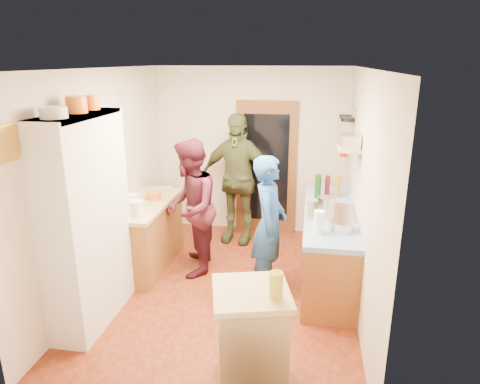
% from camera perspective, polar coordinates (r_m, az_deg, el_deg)
% --- Properties ---
extents(floor, '(3.00, 4.00, 0.02)m').
position_cam_1_polar(floor, '(5.39, -1.69, -12.82)').
color(floor, maroon).
rests_on(floor, ground).
extents(ceiling, '(3.00, 4.00, 0.02)m').
position_cam_1_polar(ceiling, '(4.66, -1.98, 16.26)').
color(ceiling, silver).
rests_on(ceiling, ground).
extents(wall_back, '(3.00, 0.02, 2.60)m').
position_cam_1_polar(wall_back, '(6.79, 1.46, 5.44)').
color(wall_back, beige).
rests_on(wall_back, ground).
extents(wall_front, '(3.00, 0.02, 2.60)m').
position_cam_1_polar(wall_front, '(3.06, -9.22, -10.07)').
color(wall_front, beige).
rests_on(wall_front, ground).
extents(wall_left, '(0.02, 4.00, 2.60)m').
position_cam_1_polar(wall_left, '(5.36, -17.88, 1.37)').
color(wall_left, beige).
rests_on(wall_left, ground).
extents(wall_right, '(0.02, 4.00, 2.60)m').
position_cam_1_polar(wall_right, '(4.82, 16.09, -0.21)').
color(wall_right, beige).
rests_on(wall_right, ground).
extents(door_frame, '(0.95, 0.06, 2.10)m').
position_cam_1_polar(door_frame, '(6.78, 3.49, 3.23)').
color(door_frame, brown).
rests_on(door_frame, ground).
extents(door_glass, '(0.70, 0.02, 1.70)m').
position_cam_1_polar(door_glass, '(6.74, 3.46, 3.16)').
color(door_glass, black).
rests_on(door_glass, door_frame).
extents(hutch_body, '(0.40, 1.20, 2.20)m').
position_cam_1_polar(hutch_body, '(4.65, -19.73, -3.79)').
color(hutch_body, silver).
rests_on(hutch_body, ground).
extents(hutch_top_shelf, '(0.40, 1.14, 0.04)m').
position_cam_1_polar(hutch_top_shelf, '(4.40, -21.16, 9.46)').
color(hutch_top_shelf, silver).
rests_on(hutch_top_shelf, hutch_body).
extents(plate_stack, '(0.24, 0.24, 0.10)m').
position_cam_1_polar(plate_stack, '(4.11, -23.61, 9.68)').
color(plate_stack, white).
rests_on(plate_stack, hutch_top_shelf).
extents(orange_pot_a, '(0.20, 0.20, 0.16)m').
position_cam_1_polar(orange_pot_a, '(4.44, -20.96, 10.82)').
color(orange_pot_a, orange).
rests_on(orange_pot_a, hutch_top_shelf).
extents(orange_pot_b, '(0.16, 0.16, 0.15)m').
position_cam_1_polar(orange_pot_b, '(4.69, -19.20, 11.22)').
color(orange_pot_b, orange).
rests_on(orange_pot_b, hutch_top_shelf).
extents(left_counter_base, '(0.60, 1.40, 0.85)m').
position_cam_1_polar(left_counter_base, '(5.90, -12.45, -5.74)').
color(left_counter_base, '#975828').
rests_on(left_counter_base, ground).
extents(left_counter_top, '(0.64, 1.44, 0.05)m').
position_cam_1_polar(left_counter_top, '(5.74, -12.74, -1.61)').
color(left_counter_top, tan).
rests_on(left_counter_top, left_counter_base).
extents(toaster, '(0.25, 0.18, 0.18)m').
position_cam_1_polar(toaster, '(5.28, -14.16, -2.06)').
color(toaster, white).
rests_on(toaster, left_counter_top).
extents(kettle, '(0.19, 0.19, 0.17)m').
position_cam_1_polar(kettle, '(5.55, -14.05, -1.14)').
color(kettle, white).
rests_on(kettle, left_counter_top).
extents(orange_bowl, '(0.26, 0.26, 0.09)m').
position_cam_1_polar(orange_bowl, '(5.85, -11.43, -0.46)').
color(orange_bowl, orange).
rests_on(orange_bowl, left_counter_top).
extents(chopping_board, '(0.36, 0.31, 0.02)m').
position_cam_1_polar(chopping_board, '(6.25, -10.61, 0.42)').
color(chopping_board, tan).
rests_on(chopping_board, left_counter_top).
extents(right_counter_base, '(0.60, 2.20, 0.84)m').
position_cam_1_polar(right_counter_base, '(5.57, 11.60, -7.19)').
color(right_counter_base, '#975828').
rests_on(right_counter_base, ground).
extents(right_counter_top, '(0.62, 2.22, 0.06)m').
position_cam_1_polar(right_counter_top, '(5.40, 11.89, -2.84)').
color(right_counter_top, blue).
rests_on(right_counter_top, right_counter_base).
extents(hob, '(0.55, 0.58, 0.04)m').
position_cam_1_polar(hob, '(5.33, 11.94, -2.54)').
color(hob, silver).
rests_on(hob, right_counter_top).
extents(pot_on_hob, '(0.21, 0.21, 0.14)m').
position_cam_1_polar(pot_on_hob, '(5.36, 11.44, -1.38)').
color(pot_on_hob, silver).
rests_on(pot_on_hob, hob).
extents(bottle_a, '(0.09, 0.09, 0.33)m').
position_cam_1_polar(bottle_a, '(5.84, 10.35, 0.78)').
color(bottle_a, '#143F14').
rests_on(bottle_a, right_counter_top).
extents(bottle_b, '(0.09, 0.09, 0.28)m').
position_cam_1_polar(bottle_b, '(5.97, 11.58, 0.85)').
color(bottle_b, '#591419').
rests_on(bottle_b, right_counter_top).
extents(bottle_c, '(0.08, 0.08, 0.29)m').
position_cam_1_polar(bottle_c, '(5.92, 12.85, 0.71)').
color(bottle_c, olive).
rests_on(bottle_c, right_counter_top).
extents(paper_towel, '(0.14, 0.14, 0.25)m').
position_cam_1_polar(paper_towel, '(4.66, 10.47, -3.97)').
color(paper_towel, white).
rests_on(paper_towel, right_counter_top).
extents(mixing_bowl, '(0.28, 0.28, 0.11)m').
position_cam_1_polar(mixing_bowl, '(4.81, 13.39, -4.40)').
color(mixing_bowl, silver).
rests_on(mixing_bowl, right_counter_top).
extents(island_base, '(0.67, 0.67, 0.86)m').
position_cam_1_polar(island_base, '(3.80, 1.46, -19.21)').
color(island_base, tan).
rests_on(island_base, ground).
extents(island_top, '(0.75, 0.75, 0.05)m').
position_cam_1_polar(island_top, '(3.55, 1.52, -13.30)').
color(island_top, tan).
rests_on(island_top, island_base).
extents(cutting_board, '(0.41, 0.36, 0.02)m').
position_cam_1_polar(cutting_board, '(3.59, 0.61, -12.80)').
color(cutting_board, white).
rests_on(cutting_board, island_top).
extents(oil_jar, '(0.13, 0.13, 0.21)m').
position_cam_1_polar(oil_jar, '(3.41, 4.85, -12.23)').
color(oil_jar, '#AD9E2D').
rests_on(oil_jar, island_top).
extents(pan_rail, '(0.02, 0.65, 0.02)m').
position_cam_1_polar(pan_rail, '(6.16, 14.69, 10.74)').
color(pan_rail, silver).
rests_on(pan_rail, wall_right).
extents(pan_hang_a, '(0.18, 0.18, 0.05)m').
position_cam_1_polar(pan_hang_a, '(5.99, 14.16, 9.36)').
color(pan_hang_a, black).
rests_on(pan_hang_a, pan_rail).
extents(pan_hang_b, '(0.16, 0.16, 0.05)m').
position_cam_1_polar(pan_hang_b, '(6.19, 14.01, 9.43)').
color(pan_hang_b, black).
rests_on(pan_hang_b, pan_rail).
extents(pan_hang_c, '(0.17, 0.17, 0.05)m').
position_cam_1_polar(pan_hang_c, '(6.39, 13.89, 9.76)').
color(pan_hang_c, black).
rests_on(pan_hang_c, pan_rail).
extents(wall_shelf, '(0.26, 0.42, 0.03)m').
position_cam_1_polar(wall_shelf, '(5.14, 14.37, 5.61)').
color(wall_shelf, tan).
rests_on(wall_shelf, wall_right).
extents(radio, '(0.22, 0.30, 0.15)m').
position_cam_1_polar(radio, '(5.12, 14.45, 6.60)').
color(radio, silver).
rests_on(radio, wall_shelf).
extents(ext_bracket, '(0.06, 0.10, 0.04)m').
position_cam_1_polar(ext_bracket, '(6.42, 14.25, 5.59)').
color(ext_bracket, black).
rests_on(ext_bracket, wall_right).
extents(fire_extinguisher, '(0.11, 0.11, 0.32)m').
position_cam_1_polar(fire_extinguisher, '(6.40, 13.74, 6.06)').
color(fire_extinguisher, red).
rests_on(fire_extinguisher, wall_right).
extents(picture_frame, '(0.03, 0.25, 0.30)m').
position_cam_1_polar(picture_frame, '(3.91, -28.71, 5.71)').
color(picture_frame, gold).
rests_on(picture_frame, wall_left).
extents(person_hob, '(0.41, 0.62, 1.67)m').
position_cam_1_polar(person_hob, '(5.01, 4.24, -4.54)').
color(person_hob, '#214A93').
rests_on(person_hob, ground).
extents(person_left, '(0.80, 0.95, 1.77)m').
position_cam_1_polar(person_left, '(5.51, -6.26, -1.99)').
color(person_left, '#441520').
rests_on(person_left, ground).
extents(person_back, '(1.22, 0.69, 1.96)m').
position_cam_1_polar(person_back, '(6.38, -0.34, 1.73)').
color(person_back, '#3E4224').
rests_on(person_back, ground).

